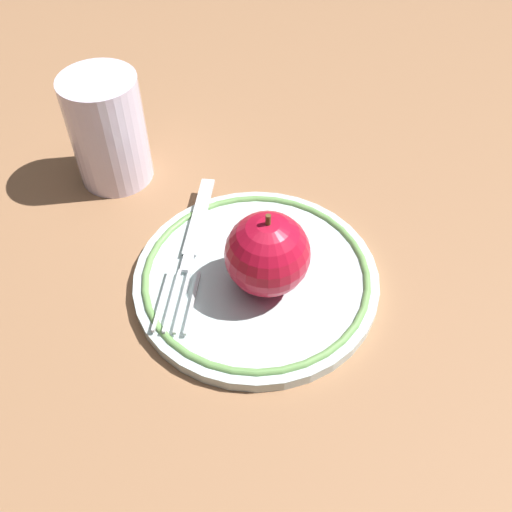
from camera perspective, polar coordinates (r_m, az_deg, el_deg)
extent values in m
plane|color=#956846|center=(0.46, -1.30, -3.76)|extent=(2.00, 2.00, 0.00)
cylinder|color=silver|center=(0.46, 0.00, -2.30)|extent=(0.20, 0.20, 0.01)
torus|color=#6A9C52|center=(0.46, 0.00, -1.89)|extent=(0.18, 0.18, 0.01)
sphere|color=#B41029|center=(0.43, 1.15, 0.19)|extent=(0.07, 0.07, 0.07)
cylinder|color=brown|center=(0.40, 1.23, 3.58)|extent=(0.00, 0.00, 0.01)
cube|color=silver|center=(0.50, -5.69, 4.05)|extent=(0.08, 0.07, 0.00)
cube|color=silver|center=(0.47, -6.92, -0.71)|extent=(0.02, 0.02, 0.00)
cube|color=silver|center=(0.44, -9.39, -4.29)|extent=(0.05, 0.04, 0.00)
cube|color=silver|center=(0.44, -8.39, -4.40)|extent=(0.05, 0.04, 0.00)
cube|color=silver|center=(0.44, -7.38, -4.51)|extent=(0.05, 0.04, 0.00)
cube|color=silver|center=(0.44, -6.36, -4.61)|extent=(0.05, 0.04, 0.00)
cylinder|color=silver|center=(0.55, -14.59, 12.06)|extent=(0.07, 0.07, 0.10)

